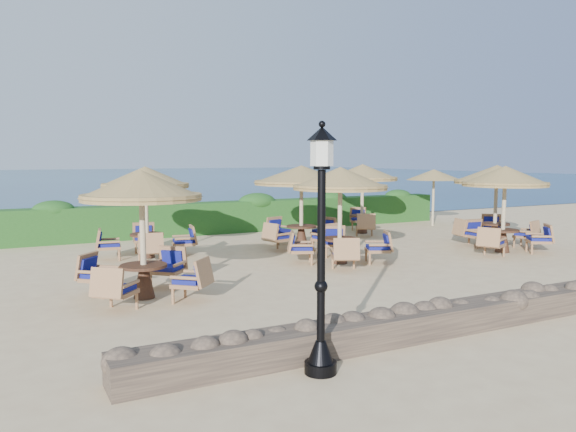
{
  "coord_description": "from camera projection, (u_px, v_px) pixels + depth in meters",
  "views": [
    {
      "loc": [
        -8.54,
        -13.13,
        2.92
      ],
      "look_at": [
        -1.53,
        0.54,
        1.3
      ],
      "focal_mm": 35.0,
      "sensor_mm": 36.0,
      "label": 1
    }
  ],
  "objects": [
    {
      "name": "hedge",
      "position": [
        246.0,
        216.0,
        22.11
      ],
      "size": [
        18.0,
        0.9,
        1.2
      ],
      "primitive_type": "cube",
      "color": "#184416",
      "rests_on": "ground"
    },
    {
      "name": "ground",
      "position": [
        345.0,
        261.0,
        15.8
      ],
      "size": [
        120.0,
        120.0,
        0.0
      ],
      "primitive_type": "plane",
      "color": "#DBBE8B",
      "rests_on": "ground"
    },
    {
      "name": "cafe_set_3",
      "position": [
        146.0,
        198.0,
        16.16
      ],
      "size": [
        2.87,
        2.87,
        2.65
      ],
      "color": "#C8B68D",
      "rests_on": "ground"
    },
    {
      "name": "cafe_set_2",
      "position": [
        504.0,
        192.0,
        17.07
      ],
      "size": [
        2.77,
        2.7,
        2.65
      ],
      "color": "#C8B68D",
      "rests_on": "ground"
    },
    {
      "name": "sea",
      "position": [
        70.0,
        178.0,
        77.75
      ],
      "size": [
        160.0,
        160.0,
        0.0
      ],
      "primitive_type": "plane",
      "color": "navy",
      "rests_on": "ground"
    },
    {
      "name": "cafe_set_1",
      "position": [
        340.0,
        199.0,
        15.28
      ],
      "size": [
        2.83,
        2.83,
        2.65
      ],
      "color": "#C8B68D",
      "rests_on": "ground"
    },
    {
      "name": "cafe_set_5",
      "position": [
        362.0,
        182.0,
        21.35
      ],
      "size": [
        2.69,
        2.8,
        2.65
      ],
      "color": "#C8B68D",
      "rests_on": "ground"
    },
    {
      "name": "extra_parasol",
      "position": [
        434.0,
        175.0,
        23.71
      ],
      "size": [
        2.3,
        2.3,
        2.41
      ],
      "color": "#C8B68D",
      "rests_on": "ground"
    },
    {
      "name": "stone_wall",
      "position": [
        530.0,
        305.0,
        10.29
      ],
      "size": [
        15.0,
        0.65,
        0.44
      ],
      "primitive_type": "cube",
      "color": "brown",
      "rests_on": "ground"
    },
    {
      "name": "lamp_post",
      "position": [
        321.0,
        260.0,
        7.44
      ],
      "size": [
        0.44,
        0.44,
        3.31
      ],
      "color": "black",
      "rests_on": "ground"
    },
    {
      "name": "cafe_set_6",
      "position": [
        496.0,
        188.0,
        18.72
      ],
      "size": [
        2.83,
        2.83,
        2.65
      ],
      "color": "#C8B68D",
      "rests_on": "ground"
    },
    {
      "name": "cafe_set_4",
      "position": [
        301.0,
        189.0,
        18.04
      ],
      "size": [
        3.09,
        3.09,
        2.65
      ],
      "color": "#C8B68D",
      "rests_on": "ground"
    },
    {
      "name": "cafe_set_0",
      "position": [
        142.0,
        215.0,
        11.46
      ],
      "size": [
        2.55,
        2.55,
        2.65
      ],
      "color": "#C8B68D",
      "rests_on": "ground"
    }
  ]
}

